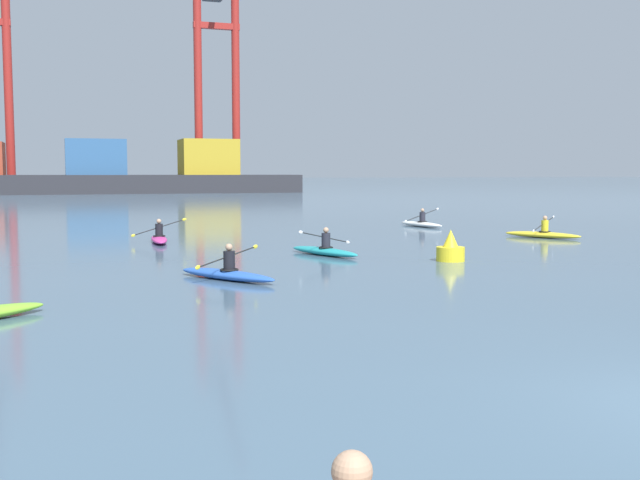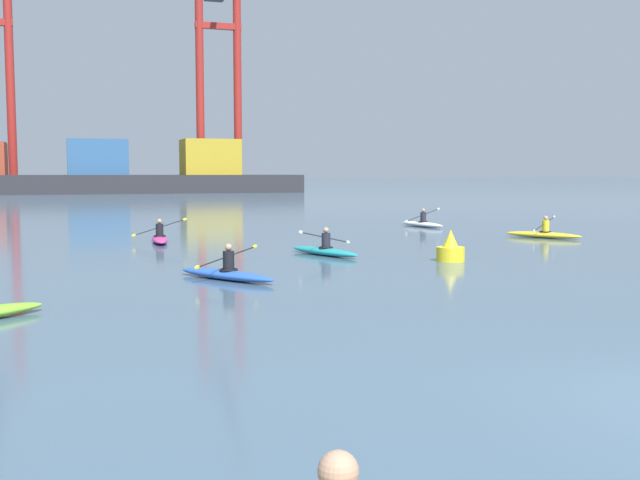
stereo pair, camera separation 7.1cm
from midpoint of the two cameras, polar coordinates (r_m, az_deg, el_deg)
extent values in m
cube|color=#28282D|center=(106.35, -16.28, 4.04)|extent=(55.17, 8.90, 2.49)
cube|color=#2D5684|center=(106.36, -16.33, 5.98)|extent=(7.72, 6.23, 4.71)
cube|color=#B29323|center=(108.04, -8.22, 6.16)|extent=(7.72, 6.23, 4.91)
cylinder|color=maroon|center=(116.49, -22.16, 10.14)|extent=(1.20, 1.20, 27.67)
cylinder|color=maroon|center=(116.07, -8.96, 10.74)|extent=(1.20, 1.20, 28.77)
cylinder|color=maroon|center=(117.16, -6.17, 10.72)|extent=(1.20, 1.20, 28.77)
cube|color=maroon|center=(118.01, -7.62, 15.61)|extent=(6.88, 0.90, 0.90)
cylinder|color=yellow|center=(24.43, 9.83, -1.04)|extent=(0.90, 0.90, 0.45)
cone|color=yellow|center=(24.38, 9.85, 0.13)|extent=(0.49, 0.50, 0.55)
ellipsoid|color=#C13384|center=(31.17, -11.87, 0.06)|extent=(0.83, 3.43, 0.26)
torus|color=black|center=(31.06, -11.86, 0.30)|extent=(0.52, 0.52, 0.05)
cylinder|color=black|center=(31.04, -11.87, 0.74)|extent=(0.30, 0.30, 0.50)
sphere|color=tan|center=(31.02, -11.88, 1.39)|extent=(0.19, 0.19, 0.19)
cylinder|color=black|center=(31.09, -11.88, 0.93)|extent=(2.02, 0.17, 0.64)
ellipsoid|color=yellow|center=(31.08, -13.72, 0.33)|extent=(0.21, 0.05, 0.16)
ellipsoid|color=yellow|center=(31.13, -10.04, 1.53)|extent=(0.21, 0.05, 0.16)
ellipsoid|color=yellow|center=(34.04, 16.44, 0.38)|extent=(2.29, 3.21, 0.26)
torus|color=black|center=(33.99, 16.60, 0.60)|extent=(0.67, 0.67, 0.05)
cylinder|color=gold|center=(33.97, 16.61, 1.00)|extent=(0.30, 0.30, 0.50)
sphere|color=tan|center=(33.95, 16.62, 1.59)|extent=(0.19, 0.19, 0.19)
cylinder|color=black|center=(33.99, 16.54, 1.18)|extent=(1.76, 1.10, 0.53)
ellipsoid|color=silver|center=(33.07, 15.82, 0.66)|extent=(0.19, 0.14, 0.15)
ellipsoid|color=silver|center=(34.91, 17.21, 1.66)|extent=(0.19, 0.14, 0.15)
ellipsoid|color=#2856B2|center=(20.06, -6.95, -2.60)|extent=(2.31, 3.20, 0.26)
torus|color=black|center=(19.97, -6.76, -2.23)|extent=(0.68, 0.68, 0.05)
cylinder|color=black|center=(19.95, -6.76, -1.54)|extent=(0.30, 0.30, 0.50)
sphere|color=tan|center=(19.91, -6.77, -0.54)|extent=(0.19, 0.19, 0.19)
cylinder|color=black|center=(19.97, -6.87, -1.25)|extent=(1.78, 1.13, 0.40)
ellipsoid|color=yellow|center=(19.30, -9.08, -2.04)|extent=(0.19, 0.14, 0.14)
ellipsoid|color=yellow|center=(20.67, -4.80, -0.50)|extent=(0.19, 0.14, 0.14)
ellipsoid|color=teal|center=(25.80, 0.39, -0.86)|extent=(1.73, 3.40, 0.26)
torus|color=black|center=(25.71, 0.53, -0.56)|extent=(0.63, 0.63, 0.05)
cylinder|color=#23232D|center=(25.69, 0.53, -0.03)|extent=(0.30, 0.30, 0.50)
sphere|color=tan|center=(25.66, 0.53, 0.75)|extent=(0.19, 0.19, 0.19)
cylinder|color=black|center=(25.72, 0.46, 0.20)|extent=(1.94, 0.74, 0.48)
ellipsoid|color=silver|center=(25.07, -1.36, 0.58)|extent=(0.20, 0.11, 0.15)
ellipsoid|color=silver|center=(26.39, 2.19, -0.17)|extent=(0.20, 0.11, 0.15)
ellipsoid|color=silver|center=(39.71, 7.71, 1.18)|extent=(1.20, 3.45, 0.26)
torus|color=black|center=(39.62, 7.79, 1.37)|extent=(0.57, 0.57, 0.05)
cylinder|color=#23232D|center=(39.60, 7.80, 1.72)|extent=(0.30, 0.30, 0.50)
sphere|color=tan|center=(39.59, 7.80, 2.22)|extent=(0.19, 0.19, 0.19)
cylinder|color=black|center=(39.64, 7.76, 1.87)|extent=(2.00, 0.40, 0.61)
ellipsoid|color=silver|center=(39.06, 6.56, 1.41)|extent=(0.21, 0.08, 0.16)
ellipsoid|color=silver|center=(40.24, 8.92, 2.31)|extent=(0.21, 0.08, 0.16)
sphere|color=tan|center=(3.58, 1.97, -16.93)|extent=(0.19, 0.19, 0.19)
camera|label=1|loc=(0.04, -89.92, 0.01)|focal=42.69mm
camera|label=2|loc=(0.04, 90.08, -0.01)|focal=42.69mm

